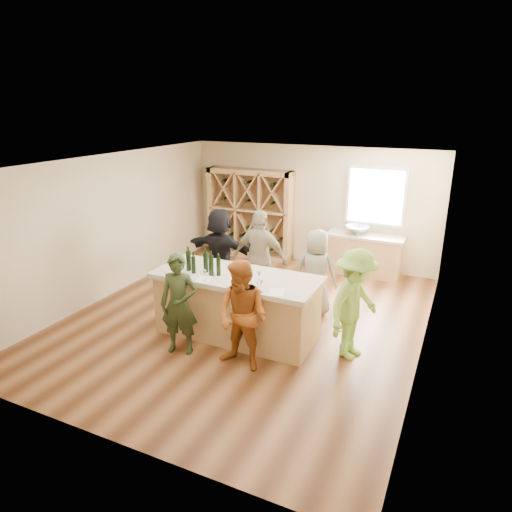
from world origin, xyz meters
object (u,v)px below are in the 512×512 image
at_px(wine_bottle_d, 211,265).
at_px(person_far_left, 220,251).
at_px(wine_rack, 250,214).
at_px(person_far_right, 316,272).
at_px(wine_bottle_c, 206,262).
at_px(wine_bottle_e, 219,267).
at_px(tasting_counter_base, 237,308).
at_px(person_near_right, 243,316).
at_px(person_server, 355,304).
at_px(sink, 357,230).
at_px(wine_bottle_b, 194,265).
at_px(person_far_mid, 260,258).
at_px(wine_bottle_a, 189,261).
at_px(person_near_left, 179,304).

relative_size(wine_bottle_d, person_far_left, 0.19).
relative_size(wine_rack, person_far_right, 1.38).
height_order(wine_bottle_c, wine_bottle_e, wine_bottle_c).
bearing_deg(person_far_right, person_far_left, -3.95).
relative_size(tasting_counter_base, person_near_right, 1.58).
relative_size(wine_bottle_c, person_server, 0.19).
height_order(wine_rack, person_server, wine_rack).
relative_size(sink, wine_bottle_e, 1.86).
distance_m(tasting_counter_base, wine_bottle_b, 1.01).
bearing_deg(wine_bottle_c, person_far_mid, 76.70).
bearing_deg(person_near_right, person_far_right, 86.97).
relative_size(person_server, person_far_left, 0.98).
relative_size(wine_rack, wine_bottle_d, 6.65).
height_order(wine_bottle_b, person_far_right, person_far_right).
height_order(wine_bottle_a, wine_bottle_b, wine_bottle_a).
bearing_deg(person_near_right, wine_bottle_a, 159.30).
xyz_separation_m(tasting_counter_base, wine_bottle_c, (-0.52, -0.08, 0.74)).
xyz_separation_m(wine_bottle_d, person_far_mid, (0.17, 1.51, -0.32)).
bearing_deg(person_server, person_far_mid, 78.94).
height_order(wine_bottle_b, person_far_left, person_far_left).
bearing_deg(person_near_left, wine_bottle_e, 51.47).
xyz_separation_m(sink, person_far_mid, (-1.25, -2.48, -0.09)).
bearing_deg(wine_bottle_a, person_far_right, 41.91).
height_order(wine_rack, wine_bottle_c, wine_rack).
distance_m(wine_bottle_a, wine_bottle_d, 0.45).
relative_size(wine_bottle_a, person_far_left, 0.19).
bearing_deg(sink, wine_bottle_b, -113.33).
bearing_deg(wine_bottle_a, sink, 64.61).
xyz_separation_m(wine_bottle_c, wine_bottle_d, (0.16, -0.10, 0.00)).
bearing_deg(wine_bottle_b, person_near_left, -79.35).
bearing_deg(wine_bottle_e, wine_rack, 108.99).
bearing_deg(wine_rack, sink, -1.49).
bearing_deg(wine_bottle_e, sink, 71.58).
xyz_separation_m(wine_bottle_c, wine_bottle_e, (0.27, -0.06, -0.02)).
bearing_deg(wine_bottle_e, wine_bottle_c, 168.18).
bearing_deg(wine_bottle_c, person_near_right, -35.61).
distance_m(tasting_counter_base, person_far_left, 1.94).
distance_m(person_near_right, person_server, 1.69).
bearing_deg(wine_bottle_a, person_server, 6.37).
height_order(wine_rack, person_far_left, wine_rack).
height_order(sink, wine_bottle_c, wine_bottle_c).
height_order(tasting_counter_base, wine_bottle_e, wine_bottle_e).
relative_size(tasting_counter_base, person_server, 1.51).
height_order(person_server, person_far_mid, person_far_mid).
relative_size(wine_bottle_c, person_near_left, 0.20).
relative_size(wine_bottle_c, person_far_right, 0.21).
bearing_deg(wine_bottle_e, person_near_right, -41.78).
height_order(wine_bottle_a, wine_bottle_d, same).
distance_m(wine_bottle_a, person_far_left, 1.73).
height_order(wine_rack, person_near_left, wine_rack).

